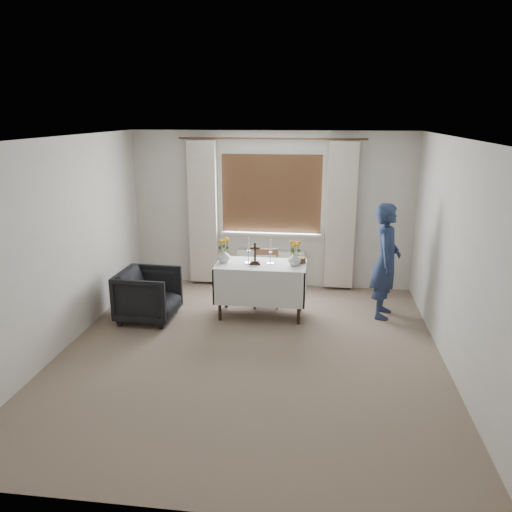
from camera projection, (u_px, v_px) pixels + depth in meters
The scene contains 12 objects.
ground at pixel (250, 353), 5.95m from camera, with size 5.00×5.00×0.00m, color gray.
altar_table at pixel (261, 290), 6.95m from camera, with size 1.24×0.64×0.76m, color silver.
wooden_chair at pixel (266, 278), 7.34m from camera, with size 0.38×0.38×0.83m, color #56331D, non-canonical shape.
armchair at pixel (148, 295), 6.84m from camera, with size 0.75×0.77×0.70m, color black.
person at pixel (386, 261), 6.84m from camera, with size 0.59×0.38×1.60m, color navy.
radiator at pixel (270, 268), 8.18m from camera, with size 1.10×0.10×0.60m, color white.
wooden_cross at pixel (255, 253), 6.78m from camera, with size 0.14×0.10×0.31m, color black, non-canonical shape.
candlestick_left at pixel (248, 250), 6.82m from camera, with size 0.11×0.11×0.37m, color silver, non-canonical shape.
candlestick_right at pixel (270, 252), 6.80m from camera, with size 0.10×0.10×0.35m, color silver, non-canonical shape.
flower_vase_left at pixel (224, 256), 6.89m from camera, with size 0.18×0.18×0.19m, color silver.
flower_vase_right at pixel (295, 259), 6.75m from camera, with size 0.18×0.18×0.18m, color silver.
wicker_basket at pixel (299, 260), 6.91m from camera, with size 0.20×0.20×0.08m, color brown.
Camera 1 is at (0.76, -5.35, 2.76)m, focal length 35.00 mm.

